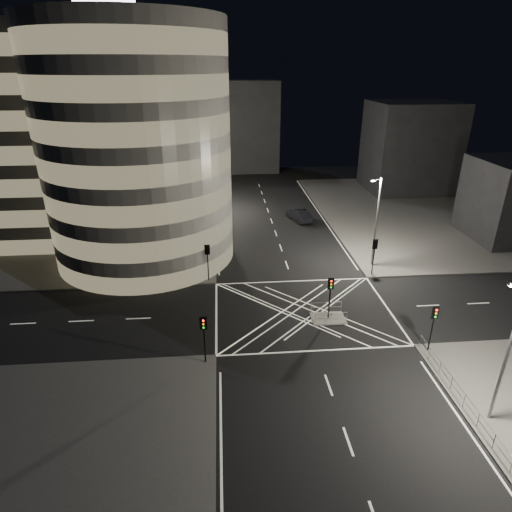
{
  "coord_description": "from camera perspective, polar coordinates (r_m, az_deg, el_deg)",
  "views": [
    {
      "loc": [
        -7.17,
        -33.48,
        20.92
      ],
      "look_at": [
        -3.85,
        6.15,
        3.0
      ],
      "focal_mm": 30.0,
      "sensor_mm": 36.0,
      "label": 1
    }
  ],
  "objects": [
    {
      "name": "building_right_far",
      "position": [
        81.71,
        19.81,
        13.53
      ],
      "size": [
        14.0,
        12.0,
        15.0
      ],
      "primitive_type": "cube",
      "color": "black",
      "rests_on": "sidewalk_far_right"
    },
    {
      "name": "street_lamp_left_near",
      "position": [
        48.07,
        -7.27,
        5.4
      ],
      "size": [
        1.25,
        0.25,
        10.0
      ],
      "color": "slate",
      "rests_on": "sidewalk_far_left"
    },
    {
      "name": "tree_c",
      "position": [
        57.07,
        -7.98,
        7.04
      ],
      "size": [
        4.11,
        4.11,
        6.48
      ],
      "color": "black",
      "rests_on": "sidewalk_far_left"
    },
    {
      "name": "street_lamp_right_near",
      "position": [
        29.86,
        30.55,
        -10.57
      ],
      "size": [
        1.25,
        0.25,
        10.0
      ],
      "color": "slate",
      "rests_on": "sidewalk_near_right"
    },
    {
      "name": "tree_e",
      "position": [
        68.59,
        -7.54,
        10.12
      ],
      "size": [
        4.01,
        4.01,
        6.57
      ],
      "color": "black",
      "rests_on": "sidewalk_far_left"
    },
    {
      "name": "traffic_signal_fr",
      "position": [
        46.93,
        15.52,
        0.76
      ],
      "size": [
        0.55,
        0.22,
        4.0
      ],
      "color": "black",
      "rests_on": "sidewalk_far_right"
    },
    {
      "name": "railing_island_south",
      "position": [
        38.2,
        9.97,
        -8.12
      ],
      "size": [
        2.8,
        0.06,
        1.1
      ],
      "primitive_type": "cube",
      "color": "slate",
      "rests_on": "central_island"
    },
    {
      "name": "railing_island_north",
      "position": [
        39.68,
        9.34,
        -6.74
      ],
      "size": [
        2.8,
        0.06,
        1.1
      ],
      "primitive_type": "cube",
      "color": "slate",
      "rests_on": "central_island"
    },
    {
      "name": "railing_near_right",
      "position": [
        33.21,
        25.29,
        -16.03
      ],
      "size": [
        0.06,
        11.7,
        1.1
      ],
      "primitive_type": "cube",
      "color": "slate",
      "rests_on": "sidewalk_near_right"
    },
    {
      "name": "sidewalk_far_left",
      "position": [
        67.6,
        -23.42,
        4.25
      ],
      "size": [
        42.0,
        42.0,
        0.15
      ],
      "primitive_type": "cube",
      "color": "#494744",
      "rests_on": "ground"
    },
    {
      "name": "ground",
      "position": [
        40.13,
        6.28,
        -7.33
      ],
      "size": [
        120.0,
        120.0,
        0.0
      ],
      "primitive_type": "plane",
      "color": "black",
      "rests_on": "ground"
    },
    {
      "name": "traffic_signal_island",
      "position": [
        37.83,
        9.88,
        -4.56
      ],
      "size": [
        0.55,
        0.22,
        4.0
      ],
      "color": "black",
      "rests_on": "central_island"
    },
    {
      "name": "street_lamp_left_far",
      "position": [
        65.36,
        -6.75,
        10.48
      ],
      "size": [
        1.25,
        0.25,
        10.0
      ],
      "color": "slate",
      "rests_on": "sidewalk_far_left"
    },
    {
      "name": "street_lamp_right_far",
      "position": [
        48.14,
        15.73,
        4.69
      ],
      "size": [
        1.25,
        0.25,
        10.0
      ],
      "color": "slate",
      "rests_on": "sidewalk_far_right"
    },
    {
      "name": "traffic_signal_fl",
      "position": [
        44.15,
        -6.48,
        0.02
      ],
      "size": [
        0.55,
        0.22,
        4.0
      ],
      "color": "black",
      "rests_on": "sidewalk_far_left"
    },
    {
      "name": "office_block_rear",
      "position": [
        77.55,
        -16.43,
        16.08
      ],
      "size": [
        24.0,
        16.0,
        22.0
      ],
      "primitive_type": "cube",
      "color": "gray",
      "rests_on": "sidewalk_far_left"
    },
    {
      "name": "sidewalk_far_right",
      "position": [
        73.49,
        25.07,
        5.46
      ],
      "size": [
        42.0,
        42.0,
        0.15
      ],
      "primitive_type": "cube",
      "color": "#494744",
      "rests_on": "ground"
    },
    {
      "name": "tree_a",
      "position": [
        45.6,
        -8.67,
        3.11
      ],
      "size": [
        3.98,
        3.98,
        6.83
      ],
      "color": "black",
      "rests_on": "sidewalk_far_left"
    },
    {
      "name": "central_island",
      "position": [
        39.26,
        9.58,
        -8.2
      ],
      "size": [
        3.0,
        2.0,
        0.15
      ],
      "primitive_type": "cube",
      "color": "slate",
      "rests_on": "ground"
    },
    {
      "name": "traffic_signal_nr",
      "position": [
        35.93,
        22.62,
        -7.91
      ],
      "size": [
        0.55,
        0.22,
        4.0
      ],
      "color": "black",
      "rests_on": "sidewalk_near_right"
    },
    {
      "name": "tree_d",
      "position": [
        62.53,
        -7.8,
        9.69
      ],
      "size": [
        4.89,
        4.89,
        8.1
      ],
      "color": "black",
      "rests_on": "sidewalk_far_left"
    },
    {
      "name": "sedan",
      "position": [
        62.66,
        5.8,
        5.44
      ],
      "size": [
        3.29,
        5.43,
        1.69
      ],
      "primitive_type": "imported",
      "rotation": [
        0.0,
        0.0,
        3.46
      ],
      "color": "black",
      "rests_on": "ground"
    },
    {
      "name": "office_tower_curved",
      "position": [
        54.58,
        -19.74,
        14.19
      ],
      "size": [
        30.0,
        29.0,
        27.2
      ],
      "color": "gray",
      "rests_on": "sidewalk_far_left"
    },
    {
      "name": "traffic_signal_nl",
      "position": [
        32.23,
        -6.97,
        -9.91
      ],
      "size": [
        0.55,
        0.22,
        4.0
      ],
      "color": "black",
      "rests_on": "sidewalk_near_left"
    },
    {
      "name": "tree_b",
      "position": [
        51.34,
        -8.28,
        5.19
      ],
      "size": [
        4.36,
        4.36,
        6.73
      ],
      "color": "black",
      "rests_on": "sidewalk_far_left"
    },
    {
      "name": "building_far_end",
      "position": [
        92.31,
        -2.9,
        16.81
      ],
      "size": [
        18.0,
        8.0,
        18.0
      ],
      "primitive_type": "cube",
      "color": "black",
      "rests_on": "ground"
    }
  ]
}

